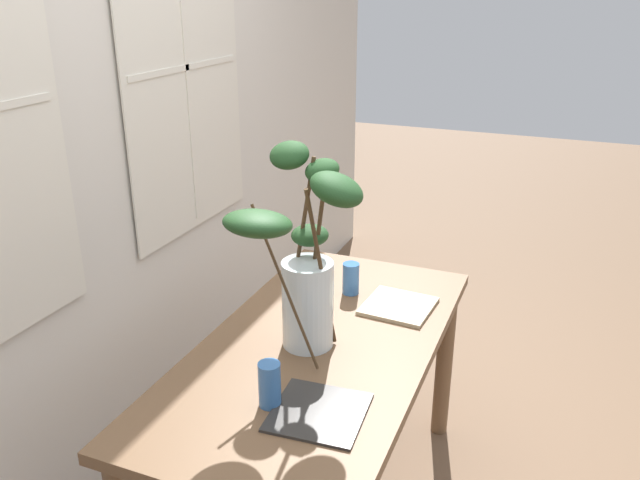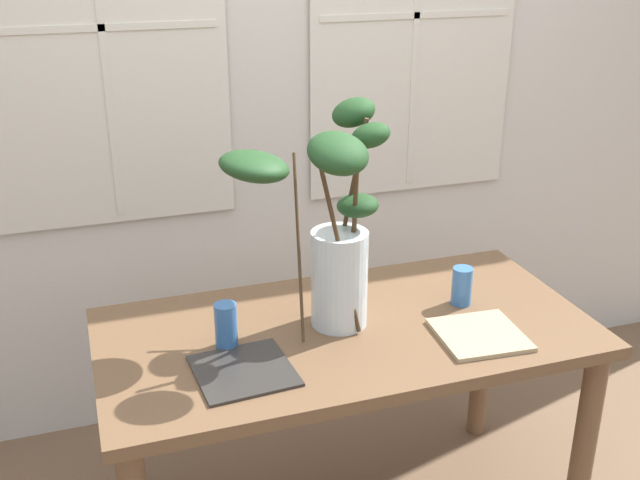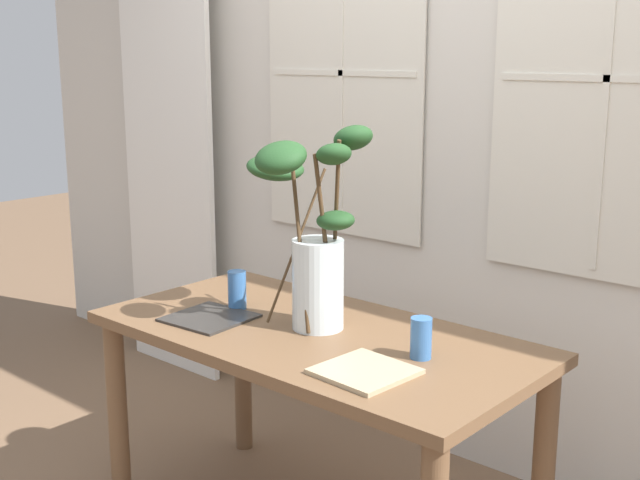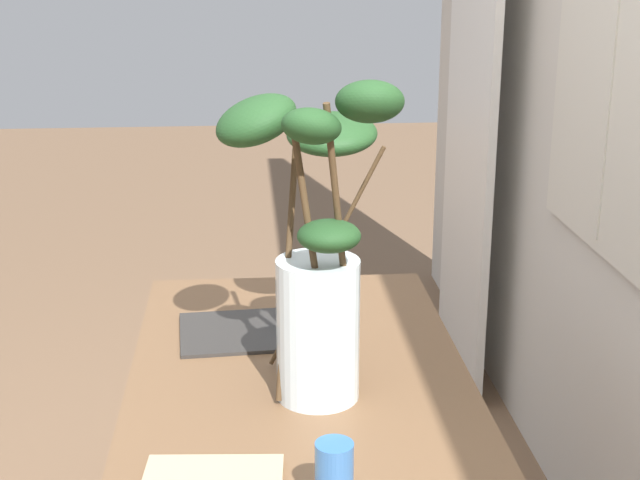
{
  "view_description": "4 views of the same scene",
  "coord_description": "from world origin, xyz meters",
  "px_view_note": "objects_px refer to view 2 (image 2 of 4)",
  "views": [
    {
      "loc": [
        -1.75,
        -0.72,
        1.89
      ],
      "look_at": [
        0.01,
        -0.0,
        1.12
      ],
      "focal_mm": 36.4,
      "sensor_mm": 36.0,
      "label": 1
    },
    {
      "loc": [
        -0.71,
        -1.87,
        1.87
      ],
      "look_at": [
        -0.08,
        0.01,
        1.04
      ],
      "focal_mm": 42.68,
      "sensor_mm": 36.0,
      "label": 2
    },
    {
      "loc": [
        1.69,
        -1.9,
        1.64
      ],
      "look_at": [
        -0.05,
        0.08,
        1.04
      ],
      "focal_mm": 46.12,
      "sensor_mm": 36.0,
      "label": 3
    },
    {
      "loc": [
        1.73,
        -0.1,
        1.65
      ],
      "look_at": [
        0.05,
        0.03,
        1.11
      ],
      "focal_mm": 52.64,
      "sensor_mm": 36.0,
      "label": 4
    }
  ],
  "objects_px": {
    "drinking_glass_blue_right": "(462,286)",
    "plate_square_left": "(244,371)",
    "drinking_glass_blue_left": "(226,326)",
    "plate_square_right": "(480,335)",
    "vase_with_branches": "(330,232)",
    "dining_table": "(346,360)"
  },
  "relations": [
    {
      "from": "drinking_glass_blue_right",
      "to": "plate_square_left",
      "type": "xyz_separation_m",
      "value": [
        -0.75,
        -0.17,
        -0.06
      ]
    },
    {
      "from": "drinking_glass_blue_left",
      "to": "plate_square_right",
      "type": "xyz_separation_m",
      "value": [
        0.71,
        -0.18,
        -0.06
      ]
    },
    {
      "from": "drinking_glass_blue_right",
      "to": "plate_square_right",
      "type": "xyz_separation_m",
      "value": [
        -0.05,
        -0.21,
        -0.06
      ]
    },
    {
      "from": "drinking_glass_blue_left",
      "to": "drinking_glass_blue_right",
      "type": "xyz_separation_m",
      "value": [
        0.76,
        0.03,
        -0.01
      ]
    },
    {
      "from": "drinking_glass_blue_left",
      "to": "vase_with_branches",
      "type": "bearing_deg",
      "value": 6.1
    },
    {
      "from": "vase_with_branches",
      "to": "plate_square_left",
      "type": "xyz_separation_m",
      "value": [
        -0.31,
        -0.18,
        -0.3
      ]
    },
    {
      "from": "dining_table",
      "to": "vase_with_branches",
      "type": "height_order",
      "value": "vase_with_branches"
    },
    {
      "from": "vase_with_branches",
      "to": "drinking_glass_blue_left",
      "type": "distance_m",
      "value": 0.4
    },
    {
      "from": "vase_with_branches",
      "to": "plate_square_left",
      "type": "relative_size",
      "value": 2.67
    },
    {
      "from": "drinking_glass_blue_left",
      "to": "plate_square_left",
      "type": "relative_size",
      "value": 0.53
    },
    {
      "from": "vase_with_branches",
      "to": "drinking_glass_blue_right",
      "type": "xyz_separation_m",
      "value": [
        0.44,
        -0.0,
        -0.24
      ]
    },
    {
      "from": "dining_table",
      "to": "plate_square_right",
      "type": "xyz_separation_m",
      "value": [
        0.35,
        -0.18,
        0.12
      ]
    },
    {
      "from": "vase_with_branches",
      "to": "drinking_glass_blue_left",
      "type": "bearing_deg",
      "value": -173.9
    },
    {
      "from": "dining_table",
      "to": "plate_square_left",
      "type": "distance_m",
      "value": 0.4
    },
    {
      "from": "drinking_glass_blue_left",
      "to": "plate_square_right",
      "type": "height_order",
      "value": "drinking_glass_blue_left"
    },
    {
      "from": "dining_table",
      "to": "vase_with_branches",
      "type": "xyz_separation_m",
      "value": [
        -0.04,
        0.03,
        0.42
      ]
    },
    {
      "from": "plate_square_left",
      "to": "plate_square_right",
      "type": "distance_m",
      "value": 0.7
    },
    {
      "from": "plate_square_right",
      "to": "dining_table",
      "type": "bearing_deg",
      "value": 152.84
    },
    {
      "from": "dining_table",
      "to": "drinking_glass_blue_left",
      "type": "relative_size",
      "value": 10.8
    },
    {
      "from": "dining_table",
      "to": "drinking_glass_blue_right",
      "type": "height_order",
      "value": "drinking_glass_blue_right"
    },
    {
      "from": "dining_table",
      "to": "plate_square_right",
      "type": "relative_size",
      "value": 6.07
    },
    {
      "from": "drinking_glass_blue_right",
      "to": "plate_square_right",
      "type": "height_order",
      "value": "drinking_glass_blue_right"
    }
  ]
}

